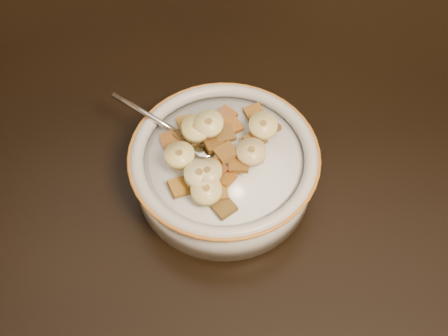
# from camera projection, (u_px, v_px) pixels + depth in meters

# --- Properties ---
(floor) EXTENTS (4.00, 4.50, 0.10)m
(floor) POSITION_uv_depth(u_px,v_px,m) (255.00, 316.00, 1.37)
(floor) COLOR #422816
(floor) RESTS_ON ground
(table) EXTENTS (1.41, 0.91, 0.04)m
(table) POSITION_uv_depth(u_px,v_px,m) (282.00, 110.00, 0.73)
(table) COLOR black
(table) RESTS_ON floor
(cereal_bowl) EXTENTS (0.20, 0.20, 0.05)m
(cereal_bowl) POSITION_uv_depth(u_px,v_px,m) (224.00, 171.00, 0.62)
(cereal_bowl) COLOR beige
(cereal_bowl) RESTS_ON table
(milk) EXTENTS (0.16, 0.16, 0.00)m
(milk) POSITION_uv_depth(u_px,v_px,m) (224.00, 159.00, 0.60)
(milk) COLOR white
(milk) RESTS_ON cereal_bowl
(spoon) EXTENTS (0.06, 0.05, 0.01)m
(spoon) POSITION_uv_depth(u_px,v_px,m) (199.00, 145.00, 0.61)
(spoon) COLOR silver
(spoon) RESTS_ON cereal_bowl
(cereal_square_0) EXTENTS (0.03, 0.03, 0.01)m
(cereal_square_0) POSITION_uv_depth(u_px,v_px,m) (255.00, 140.00, 0.60)
(cereal_square_0) COLOR brown
(cereal_square_0) RESTS_ON milk
(cereal_square_1) EXTENTS (0.03, 0.03, 0.01)m
(cereal_square_1) POSITION_uv_depth(u_px,v_px,m) (196.00, 135.00, 0.60)
(cereal_square_1) COLOR olive
(cereal_square_1) RESTS_ON milk
(cereal_square_2) EXTENTS (0.03, 0.03, 0.01)m
(cereal_square_2) POSITION_uv_depth(u_px,v_px,m) (231.00, 126.00, 0.61)
(cereal_square_2) COLOR #9C5921
(cereal_square_2) RESTS_ON milk
(cereal_square_3) EXTENTS (0.03, 0.03, 0.01)m
(cereal_square_3) POSITION_uv_depth(u_px,v_px,m) (215.00, 169.00, 0.57)
(cereal_square_3) COLOR brown
(cereal_square_3) RESTS_ON milk
(cereal_square_4) EXTENTS (0.03, 0.03, 0.01)m
(cereal_square_4) POSITION_uv_depth(u_px,v_px,m) (226.00, 116.00, 0.62)
(cereal_square_4) COLOR #9A5F1B
(cereal_square_4) RESTS_ON milk
(cereal_square_5) EXTENTS (0.03, 0.03, 0.01)m
(cereal_square_5) POSITION_uv_depth(u_px,v_px,m) (254.00, 113.00, 0.63)
(cereal_square_5) COLOR #976020
(cereal_square_5) RESTS_ON milk
(cereal_square_6) EXTENTS (0.03, 0.03, 0.01)m
(cereal_square_6) POSITION_uv_depth(u_px,v_px,m) (214.00, 143.00, 0.59)
(cereal_square_6) COLOR brown
(cereal_square_6) RESTS_ON milk
(cereal_square_7) EXTENTS (0.03, 0.03, 0.01)m
(cereal_square_7) POSITION_uv_depth(u_px,v_px,m) (186.00, 124.00, 0.62)
(cereal_square_7) COLOR olive
(cereal_square_7) RESTS_ON milk
(cereal_square_8) EXTENTS (0.03, 0.03, 0.01)m
(cereal_square_8) POSITION_uv_depth(u_px,v_px,m) (170.00, 140.00, 0.61)
(cereal_square_8) COLOR brown
(cereal_square_8) RESTS_ON milk
(cereal_square_9) EXTENTS (0.03, 0.03, 0.01)m
(cereal_square_9) POSITION_uv_depth(u_px,v_px,m) (179.00, 187.00, 0.57)
(cereal_square_9) COLOR #9B691E
(cereal_square_9) RESTS_ON milk
(cereal_square_10) EXTENTS (0.03, 0.03, 0.01)m
(cereal_square_10) POSITION_uv_depth(u_px,v_px,m) (224.00, 207.00, 0.56)
(cereal_square_10) COLOR brown
(cereal_square_10) RESTS_ON milk
(cereal_square_11) EXTENTS (0.03, 0.03, 0.01)m
(cereal_square_11) POSITION_uv_depth(u_px,v_px,m) (269.00, 127.00, 0.62)
(cereal_square_11) COLOR brown
(cereal_square_11) RESTS_ON milk
(cereal_square_12) EXTENTS (0.02, 0.02, 0.01)m
(cereal_square_12) POSITION_uv_depth(u_px,v_px,m) (218.00, 192.00, 0.56)
(cereal_square_12) COLOR olive
(cereal_square_12) RESTS_ON milk
(cereal_square_13) EXTENTS (0.02, 0.02, 0.01)m
(cereal_square_13) POSITION_uv_depth(u_px,v_px,m) (192.00, 132.00, 0.61)
(cereal_square_13) COLOR brown
(cereal_square_13) RESTS_ON milk
(cereal_square_14) EXTENTS (0.03, 0.03, 0.01)m
(cereal_square_14) POSITION_uv_depth(u_px,v_px,m) (224.00, 134.00, 0.60)
(cereal_square_14) COLOR brown
(cereal_square_14) RESTS_ON milk
(cereal_square_15) EXTENTS (0.03, 0.03, 0.01)m
(cereal_square_15) POSITION_uv_depth(u_px,v_px,m) (186.00, 136.00, 0.61)
(cereal_square_15) COLOR brown
(cereal_square_15) RESTS_ON milk
(cereal_square_16) EXTENTS (0.03, 0.03, 0.01)m
(cereal_square_16) POSITION_uv_depth(u_px,v_px,m) (213.00, 182.00, 0.57)
(cereal_square_16) COLOR brown
(cereal_square_16) RESTS_ON milk
(cereal_square_17) EXTENTS (0.03, 0.03, 0.01)m
(cereal_square_17) POSITION_uv_depth(u_px,v_px,m) (223.00, 118.00, 0.62)
(cereal_square_17) COLOR brown
(cereal_square_17) RESTS_ON milk
(cereal_square_18) EXTENTS (0.03, 0.03, 0.01)m
(cereal_square_18) POSITION_uv_depth(u_px,v_px,m) (226.00, 153.00, 0.58)
(cereal_square_18) COLOR brown
(cereal_square_18) RESTS_ON milk
(cereal_square_19) EXTENTS (0.02, 0.02, 0.01)m
(cereal_square_19) POSITION_uv_depth(u_px,v_px,m) (239.00, 164.00, 0.58)
(cereal_square_19) COLOR brown
(cereal_square_19) RESTS_ON milk
(cereal_square_20) EXTENTS (0.03, 0.03, 0.01)m
(cereal_square_20) POSITION_uv_depth(u_px,v_px,m) (224.00, 178.00, 0.57)
(cereal_square_20) COLOR brown
(cereal_square_20) RESTS_ON milk
(banana_slice_0) EXTENTS (0.04, 0.04, 0.01)m
(banana_slice_0) POSITION_uv_depth(u_px,v_px,m) (207.00, 191.00, 0.56)
(banana_slice_0) COLOR #D7BC67
(banana_slice_0) RESTS_ON milk
(banana_slice_1) EXTENTS (0.04, 0.04, 0.02)m
(banana_slice_1) POSITION_uv_depth(u_px,v_px,m) (206.00, 190.00, 0.56)
(banana_slice_1) COLOR #FFDA81
(banana_slice_1) RESTS_ON milk
(banana_slice_2) EXTENTS (0.04, 0.04, 0.01)m
(banana_slice_2) POSITION_uv_depth(u_px,v_px,m) (179.00, 155.00, 0.57)
(banana_slice_2) COLOR #E8D77A
(banana_slice_2) RESTS_ON milk
(banana_slice_3) EXTENTS (0.03, 0.03, 0.01)m
(banana_slice_3) POSITION_uv_depth(u_px,v_px,m) (251.00, 152.00, 0.58)
(banana_slice_3) COLOR #D4B87E
(banana_slice_3) RESTS_ON milk
(banana_slice_4) EXTENTS (0.04, 0.04, 0.01)m
(banana_slice_4) POSITION_uv_depth(u_px,v_px,m) (199.00, 174.00, 0.56)
(banana_slice_4) COLOR #FFF4A3
(banana_slice_4) RESTS_ON milk
(banana_slice_5) EXTENTS (0.04, 0.04, 0.01)m
(banana_slice_5) POSITION_uv_depth(u_px,v_px,m) (209.00, 124.00, 0.59)
(banana_slice_5) COLOR #DCCE69
(banana_slice_5) RESTS_ON milk
(banana_slice_6) EXTENTS (0.04, 0.04, 0.02)m
(banana_slice_6) POSITION_uv_depth(u_px,v_px,m) (207.00, 172.00, 0.56)
(banana_slice_6) COLOR beige
(banana_slice_6) RESTS_ON milk
(banana_slice_7) EXTENTS (0.04, 0.04, 0.01)m
(banana_slice_7) POSITION_uv_depth(u_px,v_px,m) (263.00, 126.00, 0.60)
(banana_slice_7) COLOR #F5E37E
(banana_slice_7) RESTS_ON milk
(banana_slice_8) EXTENTS (0.04, 0.04, 0.01)m
(banana_slice_8) POSITION_uv_depth(u_px,v_px,m) (196.00, 129.00, 0.59)
(banana_slice_8) COLOR #D9C36C
(banana_slice_8) RESTS_ON milk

